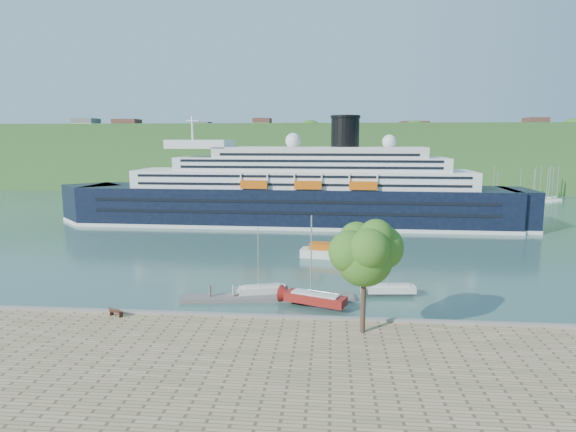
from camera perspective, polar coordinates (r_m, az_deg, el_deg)
The scene contains 11 objects.
ground at distance 49.16m, azimuth -2.28°, elevation -12.94°, with size 400.00×400.00×0.00m, color #2D5048.
far_hillside at distance 190.39m, azimuth 3.41°, elevation 7.10°, with size 400.00×50.00×24.00m, color #274E1F.
quay_coping at distance 48.56m, azimuth -2.32°, elevation -11.76°, with size 220.00×0.50×0.30m, color slate.
cruise_ship at distance 103.95m, azimuth 0.61°, elevation 5.37°, with size 104.59×15.23×23.49m, color black, non-canonical shape.
park_bench at distance 51.68m, azimuth -19.70°, elevation -10.62°, with size 1.48×0.61×0.95m, color #452113, non-canonical shape.
promenade_tree at distance 43.85m, azimuth 8.99°, elevation -6.57°, with size 6.85×6.85×11.34m, color #2D681B, non-canonical shape.
floating_pontoon at distance 56.74m, azimuth -2.45°, elevation -9.64°, with size 19.99×2.44×0.44m, color slate, non-canonical shape.
sailboat_white_near at distance 56.77m, azimuth -3.11°, elevation -5.67°, with size 6.18×1.72×7.98m, color silver, non-canonical shape.
sailboat_red at distance 52.86m, azimuth 3.29°, elevation -5.74°, with size 7.62×2.12×9.84m, color maroon, non-canonical shape.
sailboat_white_far at distance 58.23m, azimuth 12.20°, elevation -5.40°, with size 6.30×1.75×8.14m, color silver, non-canonical shape.
tender_launch at distance 76.14m, azimuth 4.64°, elevation -4.08°, with size 8.29×2.84×2.29m, color #D2570C, non-canonical shape.
Camera 1 is at (6.02, -45.19, 18.39)m, focal length 30.00 mm.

